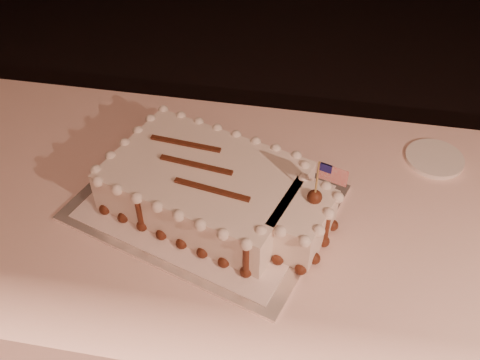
% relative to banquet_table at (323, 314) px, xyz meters
% --- Properties ---
extents(room_shell, '(6.10, 8.10, 2.90)m').
position_rel_banquet_table_xyz_m(room_shell, '(0.00, -0.60, 1.02)').
color(room_shell, black).
rests_on(room_shell, ground).
extents(banquet_table, '(2.40, 0.80, 0.75)m').
position_rel_banquet_table_xyz_m(banquet_table, '(0.00, 0.00, 0.00)').
color(banquet_table, '#FFD3C5').
rests_on(banquet_table, ground).
extents(cake_board, '(0.66, 0.57, 0.01)m').
position_rel_banquet_table_xyz_m(cake_board, '(-0.31, 0.01, 0.38)').
color(cake_board, white).
rests_on(cake_board, banquet_table).
extents(doily, '(0.59, 0.51, 0.00)m').
position_rel_banquet_table_xyz_m(doily, '(-0.31, 0.01, 0.38)').
color(doily, white).
rests_on(doily, cake_board).
extents(sheet_cake, '(0.55, 0.41, 0.21)m').
position_rel_banquet_table_xyz_m(sheet_cake, '(-0.28, -0.00, 0.43)').
color(sheet_cake, white).
rests_on(sheet_cake, doily).
extents(side_plate, '(0.14, 0.14, 0.01)m').
position_rel_banquet_table_xyz_m(side_plate, '(0.22, 0.25, 0.38)').
color(side_plate, white).
rests_on(side_plate, banquet_table).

